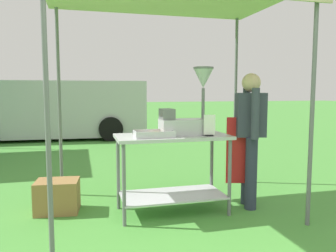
{
  "coord_description": "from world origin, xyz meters",
  "views": [
    {
      "loc": [
        -0.87,
        -2.36,
        1.4
      ],
      "look_at": [
        0.14,
        1.49,
        0.99
      ],
      "focal_mm": 35.93,
      "sensor_mm": 36.0,
      "label": 1
    }
  ],
  "objects_px": {
    "stall_canopy": "(170,0)",
    "supply_crate": "(57,196)",
    "donut_tray": "(154,135)",
    "menu_sign": "(209,127)",
    "donut_fryer": "(188,113)",
    "van_silver": "(52,109)",
    "donut_cart": "(172,158)",
    "vendor": "(249,133)"
  },
  "relations": [
    {
      "from": "stall_canopy",
      "to": "donut_cart",
      "type": "distance_m",
      "value": 1.78
    },
    {
      "from": "menu_sign",
      "to": "supply_crate",
      "type": "distance_m",
      "value": 1.93
    },
    {
      "from": "stall_canopy",
      "to": "donut_tray",
      "type": "height_order",
      "value": "stall_canopy"
    },
    {
      "from": "vendor",
      "to": "donut_tray",
      "type": "bearing_deg",
      "value": -176.65
    },
    {
      "from": "donut_cart",
      "to": "van_silver",
      "type": "xyz_separation_m",
      "value": [
        -1.82,
        6.9,
        0.24
      ]
    },
    {
      "from": "donut_cart",
      "to": "vendor",
      "type": "height_order",
      "value": "vendor"
    },
    {
      "from": "stall_canopy",
      "to": "van_silver",
      "type": "xyz_separation_m",
      "value": [
        -1.82,
        6.8,
        -1.53
      ]
    },
    {
      "from": "donut_cart",
      "to": "donut_tray",
      "type": "xyz_separation_m",
      "value": [
        -0.24,
        -0.11,
        0.28
      ]
    },
    {
      "from": "donut_fryer",
      "to": "supply_crate",
      "type": "height_order",
      "value": "donut_fryer"
    },
    {
      "from": "donut_fryer",
      "to": "supply_crate",
      "type": "xyz_separation_m",
      "value": [
        -1.47,
        0.36,
        -0.97
      ]
    },
    {
      "from": "donut_cart",
      "to": "donut_fryer",
      "type": "relative_size",
      "value": 1.66
    },
    {
      "from": "stall_canopy",
      "to": "supply_crate",
      "type": "bearing_deg",
      "value": 169.13
    },
    {
      "from": "menu_sign",
      "to": "donut_tray",
      "type": "bearing_deg",
      "value": 172.0
    },
    {
      "from": "vendor",
      "to": "donut_fryer",
      "type": "bearing_deg",
      "value": 178.01
    },
    {
      "from": "menu_sign",
      "to": "supply_crate",
      "type": "relative_size",
      "value": 0.46
    },
    {
      "from": "donut_tray",
      "to": "vendor",
      "type": "relative_size",
      "value": 0.27
    },
    {
      "from": "donut_tray",
      "to": "vendor",
      "type": "distance_m",
      "value": 1.19
    },
    {
      "from": "vendor",
      "to": "van_silver",
      "type": "xyz_separation_m",
      "value": [
        -2.76,
        6.94,
        -0.03
      ]
    },
    {
      "from": "menu_sign",
      "to": "van_silver",
      "type": "relative_size",
      "value": 0.04
    },
    {
      "from": "donut_fryer",
      "to": "menu_sign",
      "type": "height_order",
      "value": "donut_fryer"
    },
    {
      "from": "donut_fryer",
      "to": "van_silver",
      "type": "xyz_separation_m",
      "value": [
        -2.0,
        6.91,
        -0.28
      ]
    },
    {
      "from": "menu_sign",
      "to": "supply_crate",
      "type": "xyz_separation_m",
      "value": [
        -1.66,
        0.54,
        -0.82
      ]
    },
    {
      "from": "donut_cart",
      "to": "menu_sign",
      "type": "bearing_deg",
      "value": -27.26
    },
    {
      "from": "donut_tray",
      "to": "donut_fryer",
      "type": "distance_m",
      "value": 0.49
    },
    {
      "from": "donut_cart",
      "to": "donut_fryer",
      "type": "xyz_separation_m",
      "value": [
        0.18,
        -0.01,
        0.52
      ]
    },
    {
      "from": "donut_tray",
      "to": "donut_fryer",
      "type": "relative_size",
      "value": 0.55
    },
    {
      "from": "donut_fryer",
      "to": "vendor",
      "type": "xyz_separation_m",
      "value": [
        0.76,
        -0.03,
        -0.25
      ]
    },
    {
      "from": "stall_canopy",
      "to": "van_silver",
      "type": "distance_m",
      "value": 7.21
    },
    {
      "from": "menu_sign",
      "to": "van_silver",
      "type": "xyz_separation_m",
      "value": [
        -2.19,
        7.1,
        -0.13
      ]
    },
    {
      "from": "menu_sign",
      "to": "van_silver",
      "type": "bearing_deg",
      "value": 107.14
    },
    {
      "from": "donut_cart",
      "to": "supply_crate",
      "type": "bearing_deg",
      "value": 164.93
    },
    {
      "from": "donut_fryer",
      "to": "supply_crate",
      "type": "bearing_deg",
      "value": 166.39
    },
    {
      "from": "menu_sign",
      "to": "supply_crate",
      "type": "height_order",
      "value": "menu_sign"
    },
    {
      "from": "donut_tray",
      "to": "van_silver",
      "type": "height_order",
      "value": "van_silver"
    },
    {
      "from": "menu_sign",
      "to": "van_silver",
      "type": "distance_m",
      "value": 7.43
    },
    {
      "from": "donut_fryer",
      "to": "van_silver",
      "type": "bearing_deg",
      "value": 106.14
    },
    {
      "from": "vendor",
      "to": "donut_cart",
      "type": "bearing_deg",
      "value": 177.81
    },
    {
      "from": "donut_tray",
      "to": "menu_sign",
      "type": "distance_m",
      "value": 0.62
    },
    {
      "from": "donut_cart",
      "to": "menu_sign",
      "type": "distance_m",
      "value": 0.55
    },
    {
      "from": "donut_tray",
      "to": "donut_fryer",
      "type": "height_order",
      "value": "donut_fryer"
    },
    {
      "from": "donut_tray",
      "to": "van_silver",
      "type": "relative_size",
      "value": 0.08
    },
    {
      "from": "donut_tray",
      "to": "stall_canopy",
      "type": "bearing_deg",
      "value": 40.54
    }
  ]
}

